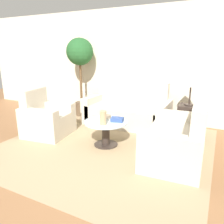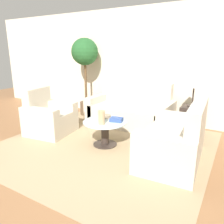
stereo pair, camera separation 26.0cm
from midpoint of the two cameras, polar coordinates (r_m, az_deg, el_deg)
ground_plane at (r=3.34m, az=-10.85°, el=-13.72°), size 14.00×14.00×0.00m
wall_back at (r=5.29m, az=6.50°, el=12.06°), size 10.00×0.06×2.60m
rug at (r=3.96m, az=-3.54°, el=-8.53°), size 3.52×3.38×0.01m
sofa_main at (r=4.98m, az=2.61°, el=0.22°), size 1.88×0.86×0.95m
armchair at (r=4.58m, az=-18.49°, el=-2.03°), size 0.90×0.94×0.91m
loveseat at (r=3.48m, az=15.16°, el=-7.34°), size 0.91×1.44×0.93m
coffee_table at (r=3.85m, az=-3.61°, el=-4.72°), size 0.77×0.77×0.44m
side_table at (r=4.62m, az=17.65°, el=-1.85°), size 0.38×0.38×0.58m
table_lamp at (r=4.46m, az=18.45°, el=7.45°), size 0.30×0.30×0.59m
potted_plant at (r=5.58m, az=-9.73°, el=13.53°), size 0.66×0.66×1.93m
vase at (r=3.62m, az=-4.39°, el=-1.51°), size 0.11×0.11×0.23m
bowl at (r=3.99m, az=-3.28°, el=-1.20°), size 0.16×0.16×0.05m
book_stack at (r=3.79m, az=-0.58°, el=-1.98°), size 0.24×0.20×0.07m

